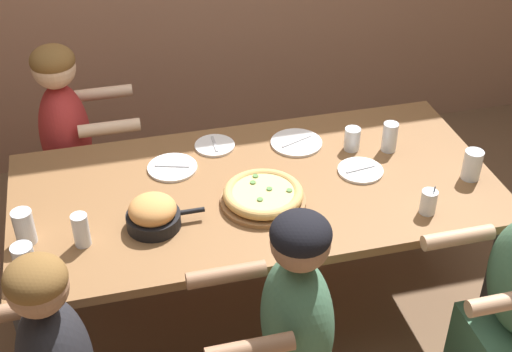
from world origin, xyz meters
The scene contains 16 objects.
ground_plane centered at (0.00, 0.00, 0.00)m, with size 18.00×18.00×0.00m, color brown.
dining_table centered at (0.00, 0.00, 0.68)m, with size 2.01×0.98×0.76m.
pizza_board_main centered at (0.00, -0.12, 0.79)m, with size 0.35×0.35×0.07m.
skillet_bowl centered at (-0.44, -0.16, 0.81)m, with size 0.30×0.21×0.13m.
empty_plate_a centered at (0.46, -0.01, 0.76)m, with size 0.19×0.19×0.02m.
empty_plate_b centered at (-0.32, 0.21, 0.76)m, with size 0.21×0.21×0.02m.
empty_plate_c centered at (0.26, 0.27, 0.76)m, with size 0.23×0.23×0.02m.
empty_plate_d centered at (-0.11, 0.34, 0.76)m, with size 0.18×0.18×0.02m.
cocktail_glass_blue centered at (0.61, -0.34, 0.80)m, with size 0.06×0.06×0.13m.
drinking_glass_a centered at (0.89, -0.17, 0.82)m, with size 0.08×0.08×0.13m.
drinking_glass_b centered at (-0.72, -0.20, 0.81)m, with size 0.06×0.06×0.13m.
drinking_glass_c centered at (-0.92, -0.33, 0.81)m, with size 0.08×0.08×0.14m.
drinking_glass_d centered at (-0.92, -0.13, 0.82)m, with size 0.08×0.08×0.14m.
drinking_glass_e centered at (0.48, 0.17, 0.80)m, with size 0.07×0.07×0.10m.
drinking_glass_f centered at (0.64, 0.12, 0.81)m, with size 0.07×0.07×0.14m.
diner_far_left centered at (-0.76, 0.71, 0.53)m, with size 0.51×0.40×1.15m.
Camera 1 is at (-0.59, -2.32, 2.50)m, focal length 50.00 mm.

